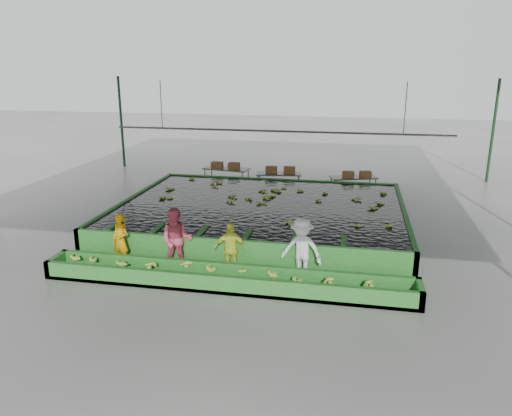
% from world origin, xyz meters
% --- Properties ---
extents(ground, '(80.00, 80.00, 0.00)m').
position_xyz_m(ground, '(0.00, 0.00, 0.00)').
color(ground, gray).
rests_on(ground, ground).
extents(shed_roof, '(20.00, 22.00, 0.04)m').
position_xyz_m(shed_roof, '(0.00, 0.00, 5.00)').
color(shed_roof, gray).
rests_on(shed_roof, shed_posts).
extents(shed_posts, '(20.00, 22.00, 5.00)m').
position_xyz_m(shed_posts, '(0.00, 0.00, 2.50)').
color(shed_posts, '#15361C').
rests_on(shed_posts, ground).
extents(flotation_tank, '(10.00, 8.00, 0.90)m').
position_xyz_m(flotation_tank, '(0.00, 1.50, 0.45)').
color(flotation_tank, '#2A7627').
rests_on(flotation_tank, ground).
extents(tank_water, '(9.70, 7.70, 0.00)m').
position_xyz_m(tank_water, '(0.00, 1.50, 0.85)').
color(tank_water, black).
rests_on(tank_water, flotation_tank).
extents(sorting_trough, '(10.00, 1.00, 0.50)m').
position_xyz_m(sorting_trough, '(0.00, -3.60, 0.25)').
color(sorting_trough, '#2A7627').
rests_on(sorting_trough, ground).
extents(cableway_rail, '(0.08, 0.08, 14.00)m').
position_xyz_m(cableway_rail, '(0.00, 5.00, 3.00)').
color(cableway_rail, '#59605B').
rests_on(cableway_rail, shed_roof).
extents(rail_hanger_left, '(0.04, 0.04, 2.00)m').
position_xyz_m(rail_hanger_left, '(-5.00, 5.00, 4.00)').
color(rail_hanger_left, '#59605B').
rests_on(rail_hanger_left, shed_roof).
extents(rail_hanger_right, '(0.04, 0.04, 2.00)m').
position_xyz_m(rail_hanger_right, '(5.00, 5.00, 4.00)').
color(rail_hanger_right, '#59605B').
rests_on(rail_hanger_right, shed_roof).
extents(worker_a, '(0.68, 0.57, 1.58)m').
position_xyz_m(worker_a, '(-3.33, -2.80, 0.79)').
color(worker_a, orange).
rests_on(worker_a, ground).
extents(worker_b, '(1.02, 0.86, 1.84)m').
position_xyz_m(worker_b, '(-1.62, -2.80, 0.92)').
color(worker_b, '#CF4760').
rests_on(worker_b, ground).
extents(worker_c, '(0.94, 0.50, 1.53)m').
position_xyz_m(worker_c, '(-0.07, -2.80, 0.76)').
color(worker_c, '#E7F138').
rests_on(worker_c, ground).
extents(worker_d, '(1.27, 0.92, 1.77)m').
position_xyz_m(worker_d, '(1.91, -2.80, 0.89)').
color(worker_d, silver).
rests_on(worker_d, ground).
extents(packing_table_left, '(2.23, 1.19, 0.96)m').
position_xyz_m(packing_table_left, '(-2.68, 6.88, 0.48)').
color(packing_table_left, '#59605B').
rests_on(packing_table_left, ground).
extents(packing_table_mid, '(2.10, 1.06, 0.91)m').
position_xyz_m(packing_table_mid, '(-0.14, 6.49, 0.46)').
color(packing_table_mid, '#59605B').
rests_on(packing_table_mid, ground).
extents(packing_table_right, '(2.14, 1.41, 0.90)m').
position_xyz_m(packing_table_right, '(3.18, 6.43, 0.45)').
color(packing_table_right, '#59605B').
rests_on(packing_table_right, ground).
extents(box_stack_left, '(1.34, 0.43, 0.29)m').
position_xyz_m(box_stack_left, '(-2.70, 6.78, 0.96)').
color(box_stack_left, brown).
rests_on(box_stack_left, packing_table_left).
extents(box_stack_mid, '(1.36, 0.49, 0.29)m').
position_xyz_m(box_stack_mid, '(-0.08, 6.55, 0.91)').
color(box_stack_mid, brown).
rests_on(box_stack_mid, packing_table_mid).
extents(box_stack_right, '(1.28, 0.64, 0.26)m').
position_xyz_m(box_stack_right, '(3.31, 6.33, 0.91)').
color(box_stack_right, brown).
rests_on(box_stack_right, packing_table_right).
extents(floating_bananas, '(8.28, 5.65, 0.11)m').
position_xyz_m(floating_bananas, '(0.00, 2.30, 0.85)').
color(floating_bananas, '#A2C33E').
rests_on(floating_bananas, tank_water).
extents(trough_bananas, '(8.59, 0.57, 0.11)m').
position_xyz_m(trough_bananas, '(0.00, -3.60, 0.40)').
color(trough_bananas, '#A2C33E').
rests_on(trough_bananas, sorting_trough).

